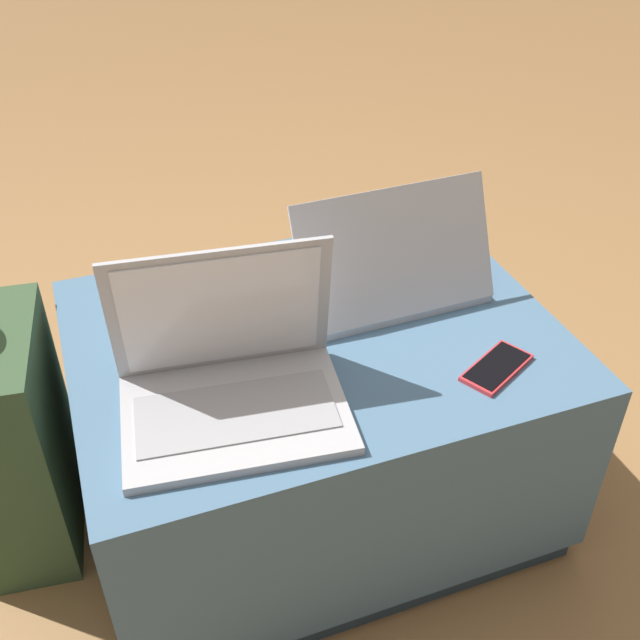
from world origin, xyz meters
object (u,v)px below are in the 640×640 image
(laptop_far, at_px, (383,275))
(cell_phone, at_px, (497,367))
(backpack, at_px, (9,445))
(laptop_near, at_px, (231,378))

(laptop_far, xyz_separation_m, cell_phone, (0.09, -0.27, -0.04))
(laptop_far, bearing_deg, cell_phone, 107.75)
(backpack, bearing_deg, laptop_far, 92.08)
(laptop_far, bearing_deg, laptop_near, 27.78)
(laptop_far, bearing_deg, backpack, -6.12)
(laptop_far, distance_m, backpack, 0.79)
(cell_phone, xyz_separation_m, backpack, (-0.83, 0.33, -0.22))
(laptop_near, bearing_deg, laptop_far, 36.03)
(cell_phone, height_order, backpack, backpack)
(laptop_far, distance_m, cell_phone, 0.29)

